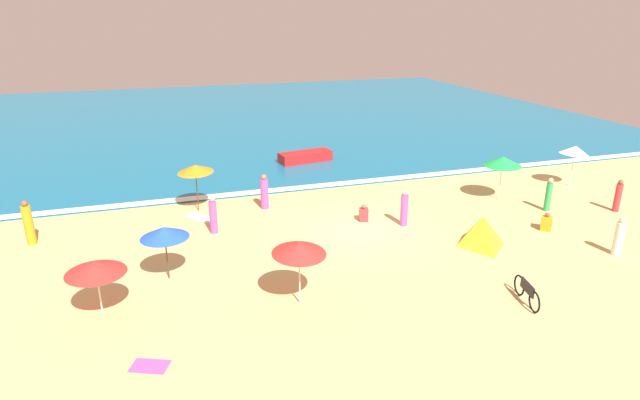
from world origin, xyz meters
TOP-DOWN VIEW (x-y plane):
  - ground_plane at (0.00, 0.00)m, footprint 60.00×60.00m
  - ocean_water at (0.00, 28.00)m, footprint 60.00×44.00m
  - wave_breaker_foam at (0.00, 6.30)m, footprint 57.00×0.70m
  - beach_umbrella_0 at (-8.19, -2.03)m, footprint 2.31×2.31m
  - beach_umbrella_1 at (13.62, 2.38)m, footprint 1.73×1.70m
  - beach_umbrella_2 at (-6.48, 4.70)m, footprint 2.41×2.41m
  - beach_umbrella_3 at (-10.33, -3.93)m, footprint 2.54×2.54m
  - beach_umbrella_4 at (8.44, 1.63)m, footprint 2.64×2.64m
  - beach_umbrella_5 at (-4.11, -5.13)m, footprint 2.33×2.34m
  - beach_tent at (4.28, -2.97)m, footprint 1.76×2.05m
  - parked_bicycle at (3.08, -7.38)m, footprint 0.46×1.79m
  - beachgoer_0 at (8.91, -5.41)m, footprint 0.41×0.41m
  - beachgoer_1 at (-3.34, 4.02)m, footprint 0.45×0.45m
  - beachgoer_2 at (2.19, -0.06)m, footprint 0.40×0.40m
  - beachgoer_3 at (9.67, -0.48)m, footprint 0.43×0.43m
  - beachgoer_4 at (7.97, -2.47)m, footprint 0.63×0.63m
  - beachgoer_5 at (-6.09, 1.71)m, footprint 0.43×0.43m
  - beachgoer_6 at (-13.49, 2.81)m, footprint 0.51×0.51m
  - beachgoer_7 at (0.68, 1.01)m, footprint 0.51×0.51m
  - beachgoer_8 at (12.81, -1.57)m, footprint 0.41×0.41m
  - beach_towel_0 at (-6.51, 3.73)m, footprint 1.53×1.81m
  - beach_towel_1 at (-8.94, -7.09)m, footprint 1.18×0.98m
  - small_boat_0 at (0.86, 11.30)m, footprint 3.51×1.70m

SIDE VIEW (x-z plane):
  - ground_plane at x=0.00m, z-range 0.00..0.00m
  - beach_towel_0 at x=-6.51m, z-range 0.00..0.01m
  - beach_towel_1 at x=-8.94m, z-range 0.00..0.01m
  - ocean_water at x=0.00m, z-range 0.00..0.10m
  - wave_breaker_foam at x=0.00m, z-range 0.10..0.11m
  - beachgoer_7 at x=0.68m, z-range -0.07..0.73m
  - beachgoer_4 at x=7.97m, z-range -0.07..0.75m
  - parked_bicycle at x=3.08m, z-range 0.00..0.76m
  - small_boat_0 at x=0.86m, z-range 0.10..0.74m
  - beach_tent at x=4.28m, z-range 0.00..1.28m
  - beachgoer_0 at x=8.91m, z-range -0.06..1.53m
  - beachgoer_8 at x=12.81m, z-range -0.04..1.56m
  - beachgoer_5 at x=-6.09m, z-range -0.05..1.62m
  - beachgoer_3 at x=9.67m, z-range -0.02..1.64m
  - beachgoer_1 at x=-3.34m, z-range -0.06..1.69m
  - beachgoer_2 at x=2.19m, z-range -0.03..1.68m
  - beachgoer_6 at x=-13.49m, z-range -0.06..1.88m
  - beach_umbrella_3 at x=-10.33m, z-range 0.74..2.65m
  - beach_umbrella_0 at x=-8.19m, z-range 0.80..2.82m
  - beach_umbrella_5 at x=-4.11m, z-range 0.87..3.13m
  - beach_umbrella_1 at x=13.62m, z-range 0.85..3.19m
  - beach_umbrella_4 at x=8.44m, z-range 0.89..3.19m
  - beach_umbrella_2 at x=-6.48m, z-range 0.94..3.29m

